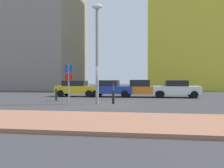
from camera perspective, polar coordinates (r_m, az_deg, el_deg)
ground_plane at (r=16.51m, az=-2.17°, el=-4.62°), size 120.00×120.00×0.00m
sidewalk_brick at (r=9.74m, az=-10.11°, el=-8.34°), size 40.00×4.23×0.14m
parked_car_yellow at (r=23.49m, az=-8.18°, el=-0.95°), size 3.98×1.97×1.50m
parked_car_blue at (r=22.81m, az=-0.30°, el=-0.99°), size 3.93×2.04×1.54m
parked_car_orange at (r=22.62m, az=7.03°, el=-1.03°), size 4.19×2.00×1.58m
parked_car_white at (r=22.75m, az=14.68°, el=-1.05°), size 4.14×2.07×1.54m
parking_sign_post at (r=18.62m, az=-10.04°, el=1.34°), size 0.60×0.10×2.74m
parking_meter at (r=18.71m, az=0.33°, el=-0.96°), size 0.18×0.14×1.50m
street_lamp at (r=16.47m, az=-3.49°, el=9.00°), size 0.70×0.36×6.60m
traffic_bollard_near at (r=19.22m, az=-12.83°, el=-2.46°), size 0.14×0.14×0.91m
traffic_bollard_mid at (r=16.39m, az=0.29°, el=-3.14°), size 0.17×0.17×0.87m
building_colorful_midrise at (r=43.65m, az=18.59°, el=18.03°), size 14.68×12.35×28.67m
building_under_construction at (r=43.69m, az=-14.99°, el=14.76°), size 10.30×13.91×23.84m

